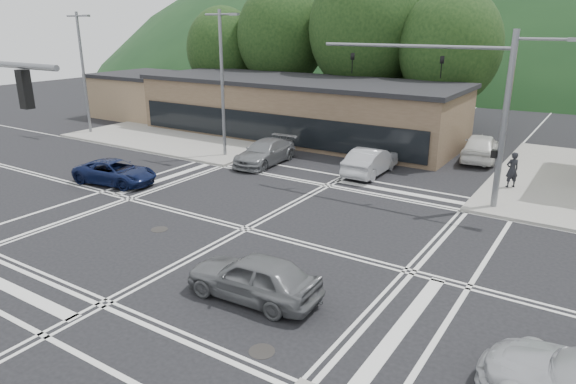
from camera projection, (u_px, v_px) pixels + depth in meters
The scene contains 19 objects.
ground at pixel (245, 229), 21.54m from camera, with size 120.00×120.00×0.00m, color black.
sidewalk_nw at pixel (210, 129), 41.20m from camera, with size 16.00×16.00×0.15m, color gray.
commercial_row at pixel (297, 110), 38.58m from camera, with size 24.00×8.00×4.00m, color brown.
commercial_nw at pixel (149, 97), 46.88m from camera, with size 8.00×7.00×3.60m, color #846B4F.
hill_north at pixel (546, 70), 93.34m from camera, with size 252.00×126.00×140.00m, color #18361A.
tree_n_a at pixel (282, 35), 45.64m from camera, with size 8.00×8.00×11.75m.
tree_n_b at pixel (364, 28), 41.32m from camera, with size 9.00×9.00×12.98m.
tree_n_c at pixel (450, 47), 38.13m from camera, with size 7.60×7.60×10.87m.
tree_n_d at pixel (223, 49), 48.34m from camera, with size 6.80×6.80×9.76m.
tree_n_e at pixel (428, 36), 42.66m from camera, with size 8.40×8.40×11.98m.
streetlight_nw at pixel (223, 77), 31.47m from camera, with size 2.50×0.25×9.00m.
streetlight_w at pixel (83, 67), 38.41m from camera, with size 2.50×0.25×9.00m.
signal_mast_ne at pixel (478, 97), 22.91m from camera, with size 11.65×0.30×8.00m.
car_blue_west at pixel (115, 172), 27.43m from camera, with size 2.10×4.56×1.27m, color #0D163A.
car_grey_center at pixel (253, 277), 15.91m from camera, with size 1.75×4.35×1.48m, color slate.
car_queue_a at pixel (371, 161), 29.09m from camera, with size 1.62×4.65×1.53m, color #A2A4A9.
car_queue_b at pixel (481, 147), 31.99m from camera, with size 2.02×5.02×1.71m, color silver.
car_northbound at pixel (265, 152), 31.24m from camera, with size 2.03×4.99×1.45m, color slate.
pedestrian at pixel (512, 170), 26.25m from camera, with size 0.68×0.44×1.85m, color black.
Camera 1 is at (12.32, -15.80, 8.25)m, focal length 32.00 mm.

